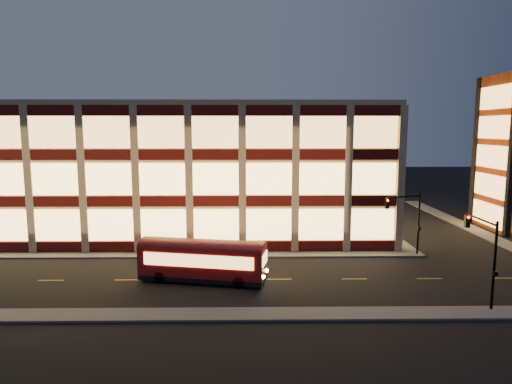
{
  "coord_description": "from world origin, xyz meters",
  "views": [
    {
      "loc": [
        7.67,
        -40.78,
        11.88
      ],
      "look_at": [
        8.37,
        8.0,
        5.05
      ],
      "focal_mm": 32.0,
      "sensor_mm": 36.0,
      "label": 1
    }
  ],
  "objects": [
    {
      "name": "traffic_signal_far",
      "position": [
        22.21,
        0.24,
        4.11
      ],
      "size": [
        3.79,
        1.87,
        6.0
      ],
      "color": "black",
      "rests_on": "ground"
    },
    {
      "name": "ground",
      "position": [
        0.0,
        0.0,
        0.0
      ],
      "size": [
        200.0,
        200.0,
        0.0
      ],
      "primitive_type": "plane",
      "color": "black",
      "rests_on": "ground"
    },
    {
      "name": "sidewalk_office_east",
      "position": [
        23.0,
        17.0,
        0.07
      ],
      "size": [
        2.0,
        30.0,
        0.15
      ],
      "primitive_type": "cube",
      "color": "#514F4C",
      "rests_on": "ground"
    },
    {
      "name": "sidewalk_tower_west",
      "position": [
        34.0,
        17.0,
        0.07
      ],
      "size": [
        2.0,
        30.0,
        0.15
      ],
      "primitive_type": "cube",
      "color": "#514F4C",
      "rests_on": "ground"
    },
    {
      "name": "office_building",
      "position": [
        -2.91,
        16.91,
        7.25
      ],
      "size": [
        50.45,
        30.45,
        14.5
      ],
      "color": "tan",
      "rests_on": "ground"
    },
    {
      "name": "sidewalk_office_south",
      "position": [
        -3.0,
        1.0,
        0.07
      ],
      "size": [
        54.0,
        2.0,
        0.15
      ],
      "primitive_type": "cube",
      "color": "#514F4C",
      "rests_on": "ground"
    },
    {
      "name": "sidewalk_near",
      "position": [
        0.0,
        -13.0,
        0.07
      ],
      "size": [
        100.0,
        2.0,
        0.15
      ],
      "primitive_type": "cube",
      "color": "#514F4C",
      "rests_on": "ground"
    },
    {
      "name": "trolley_bus",
      "position": [
        3.99,
        -6.24,
        1.84
      ],
      "size": [
        10.1,
        4.35,
        3.32
      ],
      "rotation": [
        0.0,
        0.0,
        -0.2
      ],
      "color": "#980808",
      "rests_on": "ground"
    },
    {
      "name": "traffic_signal_near",
      "position": [
        23.5,
        -11.03,
        4.13
      ],
      "size": [
        0.32,
        4.45,
        6.0
      ],
      "color": "black",
      "rests_on": "ground"
    }
  ]
}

